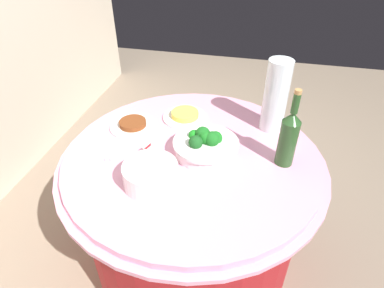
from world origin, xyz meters
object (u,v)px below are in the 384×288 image
serving_tongs (112,149)px  decorative_fruit_vase (275,98)px  food_plate_stir_fry (133,125)px  label_placard_front (147,150)px  plate_stack (151,175)px  broccoli_bowl (206,145)px  food_plate_fried_egg (185,116)px  wine_bottle (288,137)px

serving_tongs → decorative_fruit_vase: bearing=-63.5°
food_plate_stir_fry → label_placard_front: size_ratio=4.00×
plate_stack → food_plate_stir_fry: bearing=30.9°
broccoli_bowl → food_plate_fried_egg: bearing=31.1°
broccoli_bowl → food_plate_fried_egg: size_ratio=1.27×
decorative_fruit_vase → food_plate_fried_egg: size_ratio=1.55×
decorative_fruit_vase → food_plate_fried_egg: bearing=91.6°
wine_bottle → serving_tongs: bearing=96.3°
broccoli_bowl → plate_stack: size_ratio=1.33×
serving_tongs → food_plate_stir_fry: size_ratio=0.76×
decorative_fruit_vase → wine_bottle: bearing=-166.5°
decorative_fruit_vase → label_placard_front: (-0.34, 0.51, -0.13)m
food_plate_stir_fry → decorative_fruit_vase: bearing=-77.4°
plate_stack → serving_tongs: 0.29m
plate_stack → wine_bottle: bearing=-63.6°
broccoli_bowl → wine_bottle: 0.34m
plate_stack → decorative_fruit_vase: size_ratio=0.62×
label_placard_front → decorative_fruit_vase: bearing=-56.4°
wine_bottle → food_plate_stir_fry: bearing=81.2°
broccoli_bowl → food_plate_stir_fry: 0.40m
plate_stack → food_plate_fried_egg: 0.49m
plate_stack → food_plate_fried_egg: bearing=-1.6°
plate_stack → wine_bottle: size_ratio=0.62×
food_plate_stir_fry → label_placard_front: label_placard_front is taller
broccoli_bowl → decorative_fruit_vase: 0.40m
plate_stack → serving_tongs: bearing=55.3°
broccoli_bowl → label_placard_front: (-0.07, 0.24, -0.01)m
wine_bottle → label_placard_front: (-0.08, 0.57, -0.10)m
plate_stack → decorative_fruit_vase: 0.67m
broccoli_bowl → serving_tongs: size_ratio=1.67×
serving_tongs → plate_stack: bearing=-124.7°
wine_bottle → food_plate_fried_egg: size_ratio=1.53×
food_plate_fried_egg → label_placard_front: 0.34m
serving_tongs → food_plate_fried_egg: size_ratio=0.76×
wine_bottle → broccoli_bowl: bearing=92.0°
serving_tongs → food_plate_stir_fry: food_plate_stir_fry is taller
wine_bottle → label_placard_front: wine_bottle is taller
plate_stack → label_placard_front: size_ratio=3.82×
food_plate_fried_egg → wine_bottle: bearing=-116.7°
food_plate_fried_egg → broccoli_bowl: bearing=-148.9°
broccoli_bowl → label_placard_front: size_ratio=5.09×
broccoli_bowl → food_plate_fried_egg: (0.25, 0.15, -0.03)m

